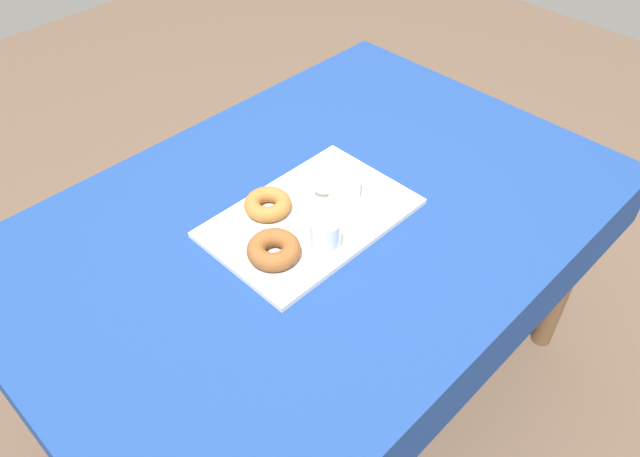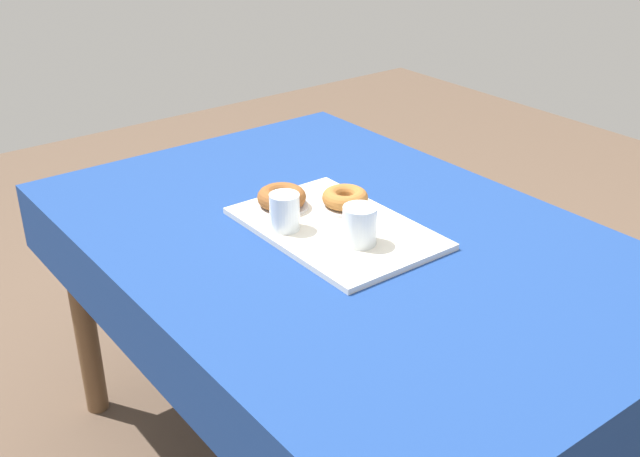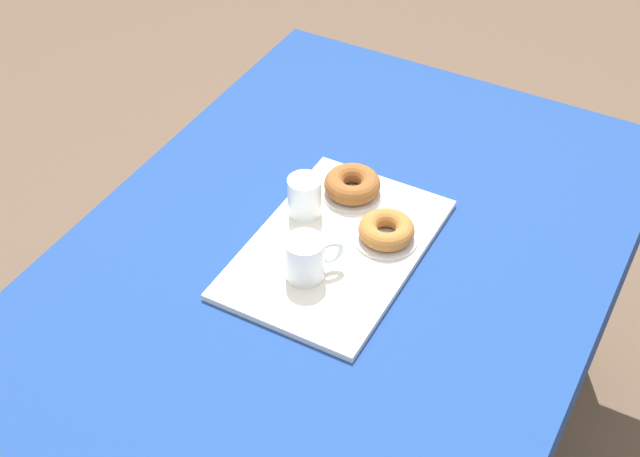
{
  "view_description": "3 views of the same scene",
  "coord_description": "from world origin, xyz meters",
  "px_view_note": "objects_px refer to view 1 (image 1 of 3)",
  "views": [
    {
      "loc": [
        -0.78,
        -0.78,
        1.72
      ],
      "look_at": [
        -0.05,
        -0.06,
        0.74
      ],
      "focal_mm": 34.94,
      "sensor_mm": 36.0,
      "label": 1
    },
    {
      "loc": [
        1.21,
        -1.0,
        1.52
      ],
      "look_at": [
        -0.03,
        -0.05,
        0.74
      ],
      "focal_mm": 43.06,
      "sensor_mm": 36.0,
      "label": 2
    },
    {
      "loc": [
        1.11,
        0.57,
        1.93
      ],
      "look_at": [
        -0.03,
        -0.05,
        0.76
      ],
      "focal_mm": 49.79,
      "sensor_mm": 36.0,
      "label": 3
    }
  ],
  "objects_px": {
    "serving_tray": "(311,218)",
    "donut_plate_right": "(274,258)",
    "dining_table": "(317,237)",
    "water_glass_near": "(325,238)",
    "donut_plate_left": "(268,211)",
    "sugar_donut_right": "(274,250)",
    "sugar_donut_left": "(268,204)",
    "tea_mug_left": "(344,185)"
  },
  "relations": [
    {
      "from": "serving_tray",
      "to": "donut_plate_right",
      "type": "distance_m",
      "value": 0.16
    },
    {
      "from": "dining_table",
      "to": "serving_tray",
      "type": "height_order",
      "value": "serving_tray"
    },
    {
      "from": "dining_table",
      "to": "water_glass_near",
      "type": "height_order",
      "value": "water_glass_near"
    },
    {
      "from": "donut_plate_left",
      "to": "sugar_donut_right",
      "type": "relative_size",
      "value": 1.08
    },
    {
      "from": "sugar_donut_left",
      "to": "water_glass_near",
      "type": "bearing_deg",
      "value": -88.22
    },
    {
      "from": "tea_mug_left",
      "to": "water_glass_near",
      "type": "relative_size",
      "value": 1.16
    },
    {
      "from": "water_glass_near",
      "to": "sugar_donut_left",
      "type": "bearing_deg",
      "value": 91.78
    },
    {
      "from": "water_glass_near",
      "to": "donut_plate_right",
      "type": "bearing_deg",
      "value": 148.69
    },
    {
      "from": "serving_tray",
      "to": "donut_plate_left",
      "type": "relative_size",
      "value": 3.75
    },
    {
      "from": "tea_mug_left",
      "to": "sugar_donut_right",
      "type": "bearing_deg",
      "value": -172.91
    },
    {
      "from": "sugar_donut_left",
      "to": "serving_tray",
      "type": "bearing_deg",
      "value": -51.37
    },
    {
      "from": "serving_tray",
      "to": "tea_mug_left",
      "type": "bearing_deg",
      "value": -6.83
    },
    {
      "from": "dining_table",
      "to": "water_glass_near",
      "type": "xyz_separation_m",
      "value": [
        -0.08,
        -0.11,
        0.13
      ]
    },
    {
      "from": "tea_mug_left",
      "to": "water_glass_near",
      "type": "height_order",
      "value": "tea_mug_left"
    },
    {
      "from": "donut_plate_left",
      "to": "sugar_donut_left",
      "type": "distance_m",
      "value": 0.02
    },
    {
      "from": "dining_table",
      "to": "sugar_donut_right",
      "type": "distance_m",
      "value": 0.22
    },
    {
      "from": "water_glass_near",
      "to": "sugar_donut_left",
      "type": "relative_size",
      "value": 0.77
    },
    {
      "from": "donut_plate_right",
      "to": "sugar_donut_right",
      "type": "distance_m",
      "value": 0.02
    },
    {
      "from": "sugar_donut_left",
      "to": "sugar_donut_right",
      "type": "xyz_separation_m",
      "value": [
        -0.09,
        -0.12,
        0.0
      ]
    },
    {
      "from": "dining_table",
      "to": "water_glass_near",
      "type": "bearing_deg",
      "value": -127.37
    },
    {
      "from": "serving_tray",
      "to": "donut_plate_right",
      "type": "xyz_separation_m",
      "value": [
        -0.15,
        -0.04,
        0.01
      ]
    },
    {
      "from": "water_glass_near",
      "to": "sugar_donut_right",
      "type": "distance_m",
      "value": 0.11
    },
    {
      "from": "dining_table",
      "to": "sugar_donut_right",
      "type": "xyz_separation_m",
      "value": [
        -0.18,
        -0.05,
        0.12
      ]
    },
    {
      "from": "donut_plate_left",
      "to": "sugar_donut_right",
      "type": "height_order",
      "value": "sugar_donut_right"
    },
    {
      "from": "donut_plate_right",
      "to": "sugar_donut_left",
      "type": "bearing_deg",
      "value": 53.08
    },
    {
      "from": "donut_plate_left",
      "to": "sugar_donut_left",
      "type": "height_order",
      "value": "sugar_donut_left"
    },
    {
      "from": "tea_mug_left",
      "to": "donut_plate_right",
      "type": "relative_size",
      "value": 0.78
    },
    {
      "from": "serving_tray",
      "to": "sugar_donut_left",
      "type": "bearing_deg",
      "value": 128.63
    },
    {
      "from": "sugar_donut_right",
      "to": "donut_plate_right",
      "type": "bearing_deg",
      "value": 0.0
    },
    {
      "from": "tea_mug_left",
      "to": "water_glass_near",
      "type": "distance_m",
      "value": 0.18
    },
    {
      "from": "tea_mug_left",
      "to": "donut_plate_right",
      "type": "xyz_separation_m",
      "value": [
        -0.25,
        -0.03,
        -0.04
      ]
    },
    {
      "from": "dining_table",
      "to": "serving_tray",
      "type": "distance_m",
      "value": 0.09
    },
    {
      "from": "tea_mug_left",
      "to": "donut_plate_left",
      "type": "bearing_deg",
      "value": 150.77
    },
    {
      "from": "donut_plate_right",
      "to": "sugar_donut_right",
      "type": "relative_size",
      "value": 1.08
    },
    {
      "from": "dining_table",
      "to": "serving_tray",
      "type": "xyz_separation_m",
      "value": [
        -0.03,
        -0.01,
        0.09
      ]
    },
    {
      "from": "serving_tray",
      "to": "sugar_donut_right",
      "type": "xyz_separation_m",
      "value": [
        -0.15,
        -0.04,
        0.03
      ]
    },
    {
      "from": "sugar_donut_left",
      "to": "sugar_donut_right",
      "type": "distance_m",
      "value": 0.15
    },
    {
      "from": "donut_plate_left",
      "to": "sugar_donut_right",
      "type": "bearing_deg",
      "value": -126.92
    },
    {
      "from": "serving_tray",
      "to": "dining_table",
      "type": "bearing_deg",
      "value": 13.61
    },
    {
      "from": "sugar_donut_right",
      "to": "water_glass_near",
      "type": "bearing_deg",
      "value": -31.31
    },
    {
      "from": "water_glass_near",
      "to": "sugar_donut_left",
      "type": "height_order",
      "value": "water_glass_near"
    },
    {
      "from": "dining_table",
      "to": "donut_plate_left",
      "type": "distance_m",
      "value": 0.15
    }
  ]
}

